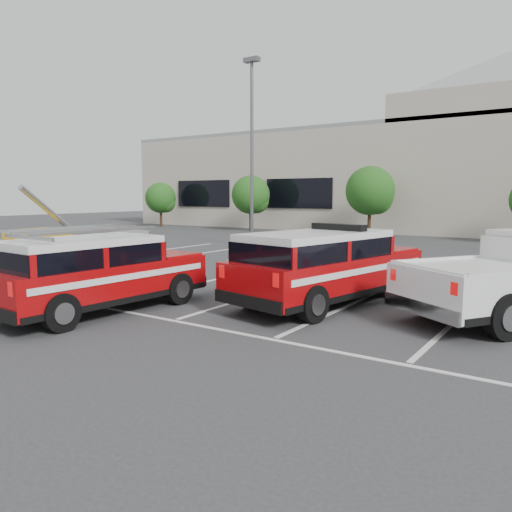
{
  "coord_description": "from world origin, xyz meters",
  "views": [
    {
      "loc": [
        7.85,
        -11.04,
        2.88
      ],
      "look_at": [
        -0.48,
        1.28,
        1.05
      ],
      "focal_mm": 35.0,
      "sensor_mm": 36.0,
      "label": 1
    }
  ],
  "objects_px": {
    "tree_left": "(252,196)",
    "fire_chief_suv": "(326,272)",
    "convention_building": "(480,171)",
    "tree_mid_left": "(372,192)",
    "utility_rig": "(36,248)",
    "light_pole_left": "(252,153)",
    "ladder_suv": "(97,278)",
    "tree_far_left": "(162,199)"
  },
  "relations": [
    {
      "from": "tree_left",
      "to": "fire_chief_suv",
      "type": "xyz_separation_m",
      "value": [
        17.02,
        -21.28,
        -1.91
      ]
    },
    {
      "from": "convention_building",
      "to": "tree_mid_left",
      "type": "relative_size",
      "value": 12.38
    },
    {
      "from": "fire_chief_suv",
      "to": "utility_rig",
      "type": "height_order",
      "value": "utility_rig"
    },
    {
      "from": "tree_mid_left",
      "to": "tree_left",
      "type": "bearing_deg",
      "value": -180.0
    },
    {
      "from": "light_pole_left",
      "to": "fire_chief_suv",
      "type": "height_order",
      "value": "light_pole_left"
    },
    {
      "from": "utility_rig",
      "to": "fire_chief_suv",
      "type": "bearing_deg",
      "value": -12.4
    },
    {
      "from": "fire_chief_suv",
      "to": "ladder_suv",
      "type": "relative_size",
      "value": 1.16
    },
    {
      "from": "utility_rig",
      "to": "tree_far_left",
      "type": "bearing_deg",
      "value": 111.01
    },
    {
      "from": "tree_far_left",
      "to": "light_pole_left",
      "type": "distance_m",
      "value": 19.85
    },
    {
      "from": "tree_far_left",
      "to": "fire_chief_suv",
      "type": "xyz_separation_m",
      "value": [
        27.02,
        -21.28,
        -1.64
      ]
    },
    {
      "from": "tree_left",
      "to": "light_pole_left",
      "type": "xyz_separation_m",
      "value": [
        6.91,
        -10.05,
        2.41
      ]
    },
    {
      "from": "tree_left",
      "to": "tree_far_left",
      "type": "bearing_deg",
      "value": -180.0
    },
    {
      "from": "light_pole_left",
      "to": "utility_rig",
      "type": "distance_m",
      "value": 12.42
    },
    {
      "from": "light_pole_left",
      "to": "convention_building",
      "type": "bearing_deg",
      "value": 67.61
    },
    {
      "from": "light_pole_left",
      "to": "utility_rig",
      "type": "height_order",
      "value": "light_pole_left"
    },
    {
      "from": "tree_far_left",
      "to": "ladder_suv",
      "type": "distance_m",
      "value": 34.02
    },
    {
      "from": "convention_building",
      "to": "ladder_suv",
      "type": "bearing_deg",
      "value": -93.84
    },
    {
      "from": "convention_building",
      "to": "fire_chief_suv",
      "type": "distance_m",
      "value": 31.39
    },
    {
      "from": "light_pole_left",
      "to": "fire_chief_suv",
      "type": "xyz_separation_m",
      "value": [
        10.11,
        -11.23,
        -4.32
      ]
    },
    {
      "from": "ladder_suv",
      "to": "tree_left",
      "type": "bearing_deg",
      "value": 120.23
    },
    {
      "from": "light_pole_left",
      "to": "tree_far_left",
      "type": "bearing_deg",
      "value": 149.29
    },
    {
      "from": "tree_far_left",
      "to": "ladder_suv",
      "type": "bearing_deg",
      "value": -48.0
    },
    {
      "from": "convention_building",
      "to": "fire_chief_suv",
      "type": "xyz_separation_m",
      "value": [
        1.93,
        -31.1,
        -3.86
      ]
    },
    {
      "from": "convention_building",
      "to": "ladder_suv",
      "type": "xyz_separation_m",
      "value": [
        -2.35,
        -35.07,
        -3.88
      ]
    },
    {
      "from": "tree_left",
      "to": "utility_rig",
      "type": "xyz_separation_m",
      "value": [
        3.58,
        -21.12,
        -2.12
      ]
    },
    {
      "from": "fire_chief_suv",
      "to": "tree_left",
      "type": "bearing_deg",
      "value": 139.93
    },
    {
      "from": "utility_rig",
      "to": "tree_mid_left",
      "type": "bearing_deg",
      "value": 61.36
    },
    {
      "from": "tree_far_left",
      "to": "utility_rig",
      "type": "bearing_deg",
      "value": -57.26
    },
    {
      "from": "tree_mid_left",
      "to": "ladder_suv",
      "type": "bearing_deg",
      "value": -83.81
    },
    {
      "from": "light_pole_left",
      "to": "tree_mid_left",
      "type": "bearing_deg",
      "value": 72.9
    },
    {
      "from": "light_pole_left",
      "to": "ladder_suv",
      "type": "xyz_separation_m",
      "value": [
        5.83,
        -15.21,
        -4.35
      ]
    },
    {
      "from": "tree_far_left",
      "to": "fire_chief_suv",
      "type": "bearing_deg",
      "value": -38.22
    },
    {
      "from": "convention_building",
      "to": "tree_far_left",
      "type": "xyz_separation_m",
      "value": [
        -25.09,
        -9.82,
        -2.22
      ]
    },
    {
      "from": "fire_chief_suv",
      "to": "ladder_suv",
      "type": "xyz_separation_m",
      "value": [
        -4.28,
        -3.97,
        -0.02
      ]
    },
    {
      "from": "tree_mid_left",
      "to": "utility_rig",
      "type": "distance_m",
      "value": 22.2
    },
    {
      "from": "tree_far_left",
      "to": "tree_mid_left",
      "type": "xyz_separation_m",
      "value": [
        20.0,
        0.0,
        0.54
      ]
    },
    {
      "from": "convention_building",
      "to": "utility_rig",
      "type": "xyz_separation_m",
      "value": [
        -11.51,
        -30.94,
        -4.06
      ]
    },
    {
      "from": "light_pole_left",
      "to": "ladder_suv",
      "type": "height_order",
      "value": "light_pole_left"
    },
    {
      "from": "ladder_suv",
      "to": "utility_rig",
      "type": "xyz_separation_m",
      "value": [
        -9.16,
        4.13,
        -0.18
      ]
    },
    {
      "from": "convention_building",
      "to": "light_pole_left",
      "type": "bearing_deg",
      "value": -112.39
    },
    {
      "from": "light_pole_left",
      "to": "ladder_suv",
      "type": "bearing_deg",
      "value": -69.03
    },
    {
      "from": "ladder_suv",
      "to": "utility_rig",
      "type": "distance_m",
      "value": 10.05
    }
  ]
}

